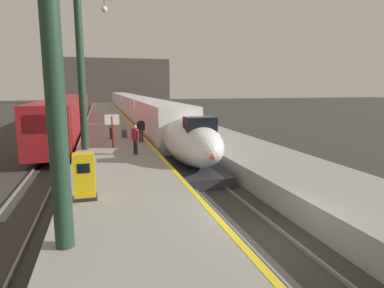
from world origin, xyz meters
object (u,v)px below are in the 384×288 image
(highspeed_train_main, at_px, (133,107))
(departure_info_board, at_px, (112,124))
(regional_train_adjacent, at_px, (70,113))
(rolling_suitcase, at_px, (124,134))
(passenger_near_edge, at_px, (111,126))
(station_column_mid, at_px, (80,57))
(passenger_far_waiting, at_px, (135,137))
(station_column_near, at_px, (50,21))
(ticket_machine_yellow, at_px, (85,178))
(passenger_mid_platform, at_px, (141,128))

(highspeed_train_main, relative_size, departure_info_board, 35.86)
(regional_train_adjacent, height_order, rolling_suitcase, regional_train_adjacent)
(passenger_near_edge, bearing_deg, regional_train_adjacent, 106.18)
(highspeed_train_main, height_order, station_column_mid, station_column_mid)
(regional_train_adjacent, bearing_deg, highspeed_train_main, 57.46)
(departure_info_board, bearing_deg, passenger_near_edge, 89.19)
(departure_info_board, bearing_deg, passenger_far_waiting, -64.96)
(station_column_near, distance_m, ticket_machine_yellow, 5.66)
(passenger_mid_platform, xyz_separation_m, departure_info_board, (-2.02, -1.89, 0.52))
(station_column_near, xyz_separation_m, station_column_mid, (0.00, 13.25, 0.38))
(passenger_near_edge, bearing_deg, station_column_mid, -114.59)
(station_column_near, xyz_separation_m, rolling_suitcase, (2.71, 17.50, -4.90))
(regional_train_adjacent, relative_size, passenger_far_waiting, 21.66)
(station_column_mid, bearing_deg, rolling_suitcase, 57.50)
(station_column_near, relative_size, station_column_mid, 0.92)
(highspeed_train_main, height_order, passenger_mid_platform, highspeed_train_main)
(passenger_mid_platform, bearing_deg, departure_info_board, -136.90)
(passenger_mid_platform, height_order, departure_info_board, departure_info_board)
(passenger_near_edge, relative_size, rolling_suitcase, 1.72)
(station_column_mid, distance_m, ticket_machine_yellow, 10.93)
(station_column_mid, bearing_deg, station_column_near, -90.00)
(passenger_near_edge, bearing_deg, rolling_suitcase, 25.06)
(passenger_mid_platform, xyz_separation_m, ticket_machine_yellow, (-3.35, -11.71, -0.25))
(highspeed_train_main, height_order, station_column_near, station_column_near)
(regional_train_adjacent, height_order, passenger_near_edge, regional_train_adjacent)
(station_column_near, bearing_deg, passenger_far_waiting, 75.25)
(station_column_near, bearing_deg, departure_info_board, 82.78)
(regional_train_adjacent, bearing_deg, station_column_mid, -82.78)
(regional_train_adjacent, height_order, station_column_near, station_column_near)
(highspeed_train_main, xyz_separation_m, regional_train_adjacent, (-8.10, -12.70, 0.16))
(passenger_far_waiting, bearing_deg, ticket_machine_yellow, -108.77)
(regional_train_adjacent, distance_m, ticket_machine_yellow, 27.27)
(highspeed_train_main, distance_m, departure_info_board, 30.32)
(regional_train_adjacent, distance_m, departure_info_board, 17.76)
(station_column_near, relative_size, departure_info_board, 4.05)
(station_column_near, xyz_separation_m, passenger_near_edge, (1.74, 17.05, -4.21))
(passenger_near_edge, bearing_deg, highspeed_train_main, 80.99)
(passenger_far_waiting, relative_size, ticket_machine_yellow, 1.06)
(ticket_machine_yellow, bearing_deg, regional_train_adjacent, 95.37)
(regional_train_adjacent, xyz_separation_m, station_column_near, (2.20, -30.61, 4.12))
(passenger_far_waiting, xyz_separation_m, rolling_suitcase, (-0.14, 6.70, -0.69))
(rolling_suitcase, bearing_deg, ticket_machine_yellow, -99.53)
(station_column_near, relative_size, passenger_mid_platform, 5.08)
(station_column_near, bearing_deg, ticket_machine_yellow, 84.23)
(station_column_near, distance_m, passenger_mid_platform, 16.18)
(rolling_suitcase, bearing_deg, station_column_near, -98.79)
(passenger_far_waiting, xyz_separation_m, ticket_machine_yellow, (-2.49, -7.34, -0.25))
(ticket_machine_yellow, distance_m, departure_info_board, 9.94)
(station_column_mid, relative_size, passenger_far_waiting, 5.50)
(ticket_machine_yellow, bearing_deg, station_column_mid, 92.05)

